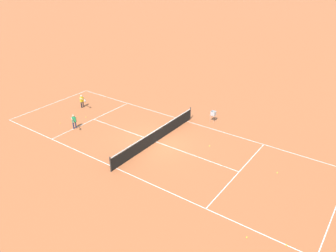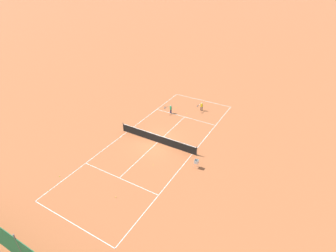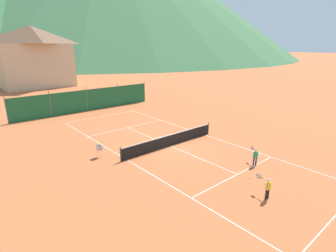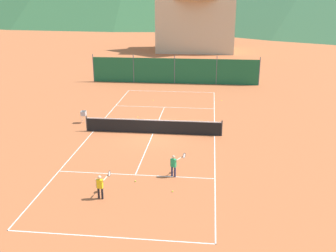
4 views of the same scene
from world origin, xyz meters
name	(u,v)px [view 1 (image 1 of 4)]	position (x,y,z in m)	size (l,w,h in m)	color
ground_plane	(156,142)	(0.00, 0.00, 0.00)	(600.00, 600.00, 0.00)	#B25B33
court_line_markings	(156,142)	(0.00, 0.00, 0.00)	(8.25, 23.85, 0.01)	white
tennis_net	(156,136)	(0.00, 0.00, 0.50)	(9.18, 0.08, 1.06)	#2D2D2D
player_near_service	(82,100)	(-1.09, -8.96, 0.68)	(0.49, 0.96, 1.16)	black
player_near_baseline	(74,121)	(2.01, -6.33, 0.69)	(0.76, 0.86, 1.17)	#23284C
tennis_ball_service_box	(60,123)	(2.09, -8.03, 0.03)	(0.07, 0.07, 0.07)	#CCE033
tennis_ball_far_corner	(86,117)	(0.15, -7.17, 0.03)	(0.07, 0.07, 0.07)	#CCE033
tennis_ball_mid_court	(286,245)	(4.14, 10.61, 0.03)	(0.07, 0.07, 0.07)	#CCE033
tennis_ball_alley_right	(277,173)	(-1.21, 8.35, 0.03)	(0.07, 0.07, 0.07)	#CCE033
tennis_ball_by_net_right	(209,146)	(-1.66, 3.41, 0.03)	(0.07, 0.07, 0.07)	#CCE033
tennis_ball_alley_left	(247,237)	(4.75, 8.95, 0.03)	(0.07, 0.07, 0.07)	#CCE033
ball_hopper	(213,114)	(-5.29, 1.70, 0.66)	(0.36, 0.36, 0.89)	#B7B7BC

